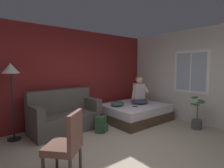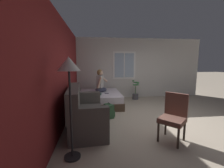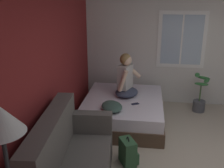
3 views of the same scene
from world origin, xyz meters
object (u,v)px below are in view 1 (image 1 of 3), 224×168
backpack (101,124)px  cell_phone (135,107)px  bed (134,112)px  floor_lamp (11,76)px  potted_plant (197,118)px  throw_pillow (118,104)px  person_seated (139,93)px  side_chair (67,142)px  couch (65,115)px

backpack → cell_phone: 1.20m
bed → floor_lamp: (-3.19, 0.60, 1.19)m
potted_plant → throw_pillow: bearing=125.5°
person_seated → cell_phone: bearing=-151.7°
throw_pillow → floor_lamp: size_ratio=0.28×
floor_lamp → potted_plant: floor_lamp is taller
person_seated → floor_lamp: 3.47m
side_chair → person_seated: size_ratio=1.12×
couch → floor_lamp: size_ratio=1.03×
bed → backpack: (-1.39, -0.21, -0.04)m
cell_phone → couch: bearing=-49.7°
cell_phone → potted_plant: potted_plant is taller
backpack → couch: bearing=134.4°
bed → floor_lamp: floor_lamp is taller
person_seated → cell_phone: (-0.40, -0.21, -0.35)m
bed → person_seated: (0.17, -0.03, 0.60)m
couch → side_chair: couch is taller
cell_phone → person_seated: bearing=179.8°
side_chair → cell_phone: size_ratio=6.81×
bed → side_chair: 3.17m
potted_plant → bed: bearing=113.5°
throw_pillow → potted_plant: size_ratio=0.56×
backpack → cell_phone: bearing=-1.5°
bed → couch: (-2.06, 0.47, 0.16)m
couch → side_chair: bearing=-112.3°
backpack → side_chair: bearing=-140.4°
bed → person_seated: size_ratio=2.15×
throw_pillow → bed: bearing=-15.4°
backpack → person_seated: bearing=6.7°
side_chair → backpack: 1.89m
throw_pillow → floor_lamp: 2.82m
person_seated → potted_plant: 1.73m
side_chair → bed: bearing=26.4°
person_seated → backpack: bearing=-173.3°
potted_plant → person_seated: bearing=108.5°
couch → cell_phone: 1.97m
couch → potted_plant: bearing=-36.8°
bed → potted_plant: size_ratio=2.21×
side_chair → potted_plant: bearing=-3.1°
bed → potted_plant: (0.69, -1.60, 0.07)m
couch → backpack: bearing=-45.6°
bed → backpack: bed is taller
person_seated → floor_lamp: floor_lamp is taller
side_chair → throw_pillow: bearing=34.3°
side_chair → person_seated: 3.31m
backpack → bed: bearing=8.8°
couch → side_chair: (-0.77, -1.87, 0.14)m
bed → throw_pillow: size_ratio=3.91×
backpack → potted_plant: bearing=-33.5°
side_chair → floor_lamp: floor_lamp is taller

